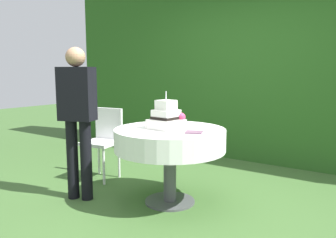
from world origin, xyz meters
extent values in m
plane|color=#3D602D|center=(0.00, 0.00, 0.00)|extent=(20.00, 20.00, 0.00)
cube|color=#28561E|center=(0.00, 2.33, 1.42)|extent=(6.82, 0.65, 2.84)
cylinder|color=#4C4C51|center=(0.00, 0.00, 0.01)|extent=(0.52, 0.52, 0.02)
cylinder|color=#4C4C51|center=(0.00, 0.00, 0.37)|extent=(0.13, 0.13, 0.75)
cylinder|color=olive|center=(0.00, 0.00, 0.76)|extent=(1.10, 1.10, 0.03)
cylinder|color=white|center=(0.00, 0.00, 0.67)|extent=(1.13, 1.13, 0.22)
cube|color=white|center=(-0.02, -0.03, 0.83)|extent=(0.33, 0.33, 0.10)
cube|color=white|center=(-0.02, -0.03, 0.92)|extent=(0.24, 0.24, 0.10)
cube|color=black|center=(-0.02, -0.03, 0.89)|extent=(0.25, 0.25, 0.03)
cube|color=white|center=(-0.02, -0.03, 1.02)|extent=(0.18, 0.18, 0.10)
sphere|color=#D13866|center=(0.10, 0.06, 0.90)|extent=(0.08, 0.08, 0.08)
cylinder|color=silver|center=(-0.02, -0.03, 1.11)|extent=(0.01, 0.01, 0.09)
cylinder|color=white|center=(-0.20, 0.29, 0.78)|extent=(0.14, 0.14, 0.01)
cylinder|color=white|center=(-0.09, -0.38, 0.78)|extent=(0.11, 0.11, 0.01)
cylinder|color=white|center=(0.12, 0.34, 0.78)|extent=(0.13, 0.13, 0.01)
cube|color=#6B4C60|center=(0.32, -0.06, 0.78)|extent=(0.21, 0.21, 0.01)
cylinder|color=white|center=(-1.28, -0.04, 0.23)|extent=(0.03, 0.03, 0.45)
cylinder|color=white|center=(-0.96, 0.01, 0.23)|extent=(0.03, 0.03, 0.45)
cylinder|color=white|center=(-1.33, 0.28, 0.23)|extent=(0.03, 0.03, 0.45)
cylinder|color=white|center=(-1.01, 0.32, 0.23)|extent=(0.03, 0.03, 0.45)
cube|color=white|center=(-1.14, 0.14, 0.47)|extent=(0.45, 0.45, 0.04)
cube|color=white|center=(-1.17, 0.32, 0.69)|extent=(0.40, 0.10, 0.40)
cylinder|color=black|center=(-0.93, -0.49, 0.42)|extent=(0.12, 0.12, 0.85)
cylinder|color=black|center=(-0.78, -0.43, 0.42)|extent=(0.12, 0.12, 0.85)
cube|color=black|center=(-0.85, -0.46, 1.12)|extent=(0.41, 0.31, 0.55)
sphere|color=#A87A5B|center=(-0.85, -0.46, 1.50)|extent=(0.20, 0.20, 0.20)
camera|label=1|loc=(1.89, -2.78, 1.35)|focal=35.99mm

